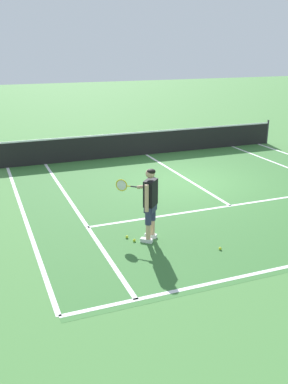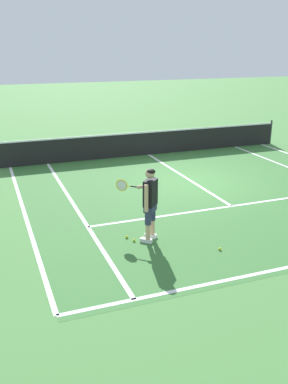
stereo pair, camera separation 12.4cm
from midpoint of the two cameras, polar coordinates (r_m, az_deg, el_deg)
ground_plane at (r=14.40m, az=6.52°, el=1.42°), size 80.00×80.00×0.00m
court_inner_surface at (r=13.54m, az=8.47°, el=0.21°), size 10.98×10.25×0.00m
line_service at (r=12.36m, az=11.76°, el=-1.84°), size 8.23×0.10×0.01m
line_centre_service at (r=15.00m, az=5.31°, el=2.19°), size 0.10×6.40×0.01m
line_singles_left at (r=12.17m, az=-8.77°, el=-1.98°), size 0.10×9.85×0.01m
line_doubles_left at (r=11.99m, az=-15.20°, el=-2.76°), size 0.10×9.85×0.01m
tennis_net at (r=17.71m, az=0.83°, el=6.52°), size 11.96×0.08×1.07m
tennis_player at (r=9.70m, az=1.06°, el=-1.02°), size 0.77×1.15×1.71m
tennis_ball_near_feet at (r=9.73m, az=10.34°, el=-7.40°), size 0.07×0.07×0.07m
tennis_ball_by_baseline at (r=10.15m, az=-1.94°, el=-5.93°), size 0.07×0.07×0.07m
tennis_ball_mid_court at (r=9.98m, az=-0.96°, el=-6.38°), size 0.07×0.07×0.07m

